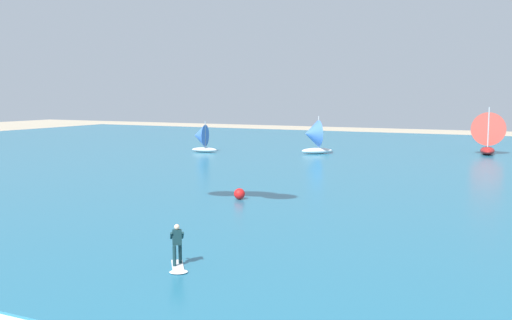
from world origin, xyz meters
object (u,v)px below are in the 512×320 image
at_px(kitesurfer, 177,252).
at_px(sailboat_center_horizon, 313,137).
at_px(marker_buoy, 239,194).
at_px(sailboat_anchored_offshore, 488,132).
at_px(sailboat_far_left, 201,138).

bearing_deg(kitesurfer, sailboat_center_horizon, 104.41).
relative_size(kitesurfer, marker_buoy, 2.68).
distance_m(sailboat_anchored_offshore, marker_buoy, 39.79).
xyz_separation_m(kitesurfer, marker_buoy, (-4.91, 14.29, -0.25)).
height_order(kitesurfer, sailboat_center_horizon, sailboat_center_horizon).
height_order(kitesurfer, sailboat_anchored_offshore, sailboat_anchored_offshore).
height_order(sailboat_far_left, marker_buoy, sailboat_far_left).
bearing_deg(sailboat_anchored_offshore, sailboat_center_horizon, -152.97).
height_order(sailboat_far_left, sailboat_center_horizon, sailboat_center_horizon).
height_order(kitesurfer, sailboat_far_left, sailboat_far_left).
relative_size(sailboat_center_horizon, marker_buoy, 5.98).
relative_size(sailboat_far_left, sailboat_center_horizon, 0.84).
bearing_deg(sailboat_center_horizon, sailboat_far_left, -162.28).
bearing_deg(kitesurfer, sailboat_far_left, 120.71).
height_order(kitesurfer, marker_buoy, kitesurfer).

